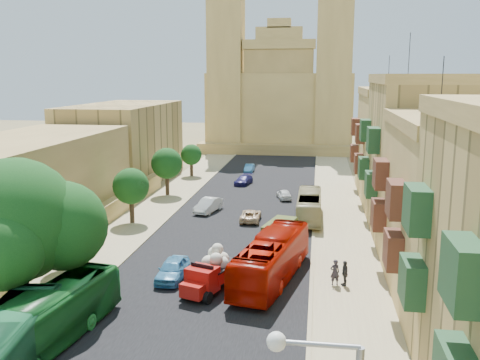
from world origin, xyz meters
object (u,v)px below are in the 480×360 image
(street_tree_b, at_px, (131,186))
(car_cream, at_px, (251,215))
(bus_red_east, at_px, (272,259))
(street_tree_a, at_px, (73,217))
(pedestrian_c, at_px, (345,273))
(car_dkblue, at_px, (244,180))
(car_white_b, at_px, (284,194))
(olive_pickup, at_px, (280,232))
(red_truck, at_px, (211,271))
(church, at_px, (281,98))
(ficus_tree, at_px, (17,225))
(car_white_a, at_px, (208,205))
(car_blue_b, at_px, (249,168))
(bus_cream_east, at_px, (309,206))
(bus_green_north, at_px, (49,318))
(car_blue_a, at_px, (173,269))
(pedestrian_a, at_px, (335,272))
(street_tree_d, at_px, (191,155))
(street_tree_c, at_px, (167,164))

(street_tree_b, relative_size, car_cream, 1.33)
(bus_red_east, bearing_deg, street_tree_a, 9.26)
(pedestrian_c, bearing_deg, bus_red_east, -106.18)
(car_dkblue, bearing_deg, car_white_b, -42.80)
(street_tree_b, height_order, olive_pickup, street_tree_b)
(red_truck, bearing_deg, church, 90.51)
(ficus_tree, relative_size, car_white_a, 2.19)
(car_blue_b, bearing_deg, bus_cream_east, -69.32)
(pedestrian_c, bearing_deg, bus_green_north, -69.95)
(car_white_b, bearing_deg, red_truck, 69.38)
(bus_green_north, height_order, car_white_a, bus_green_north)
(car_blue_b, bearing_deg, red_truck, -85.22)
(street_tree_a, xyz_separation_m, pedestrian_c, (19.16, -0.72, -2.87))
(ficus_tree, bearing_deg, bus_red_east, 28.62)
(bus_green_north, bearing_deg, bus_cream_east, 72.16)
(car_white_b, bearing_deg, pedestrian_c, 88.54)
(olive_pickup, relative_size, car_dkblue, 1.16)
(church, xyz_separation_m, car_blue_a, (-2.39, -67.92, -8.80))
(ficus_tree, relative_size, bus_red_east, 0.83)
(bus_green_north, distance_m, car_cream, 26.24)
(car_blue_a, bearing_deg, pedestrian_a, 3.36)
(street_tree_d, xyz_separation_m, car_dkblue, (7.92, -4.70, -2.36))
(olive_pickup, relative_size, car_white_b, 1.39)
(street_tree_d, bearing_deg, bus_red_east, -68.61)
(street_tree_d, distance_m, red_truck, 40.27)
(street_tree_b, bearing_deg, bus_green_north, -80.69)
(street_tree_c, bearing_deg, car_white_a, -48.08)
(ficus_tree, distance_m, bus_green_north, 5.93)
(street_tree_b, relative_size, bus_green_north, 0.49)
(street_tree_b, distance_m, street_tree_d, 24.01)
(car_white_a, relative_size, car_dkblue, 1.07)
(bus_green_north, relative_size, bus_red_east, 0.95)
(street_tree_c, xyz_separation_m, olive_pickup, (14.23, -16.00, -2.83))
(car_blue_b, height_order, pedestrian_a, pedestrian_a)
(ficus_tree, height_order, olive_pickup, ficus_tree)
(street_tree_d, bearing_deg, red_truck, -74.70)
(bus_red_east, distance_m, car_cream, 15.12)
(street_tree_d, relative_size, car_blue_b, 1.32)
(car_dkblue, bearing_deg, pedestrian_a, -61.44)
(ficus_tree, xyz_separation_m, car_white_b, (12.97, 31.80, -4.91))
(pedestrian_a, bearing_deg, car_dkblue, -90.85)
(ficus_tree, bearing_deg, bus_cream_east, 55.99)
(olive_pickup, bearing_deg, ficus_tree, -130.47)
(bus_red_east, distance_m, car_white_b, 24.35)
(bus_cream_east, bearing_deg, ficus_tree, 55.95)
(red_truck, relative_size, car_dkblue, 1.36)
(street_tree_b, xyz_separation_m, red_truck, (10.62, -14.81, -2.20))
(street_tree_d, height_order, car_white_b, street_tree_d)
(street_tree_a, relative_size, olive_pickup, 1.22)
(car_white_a, height_order, pedestrian_c, pedestrian_c)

